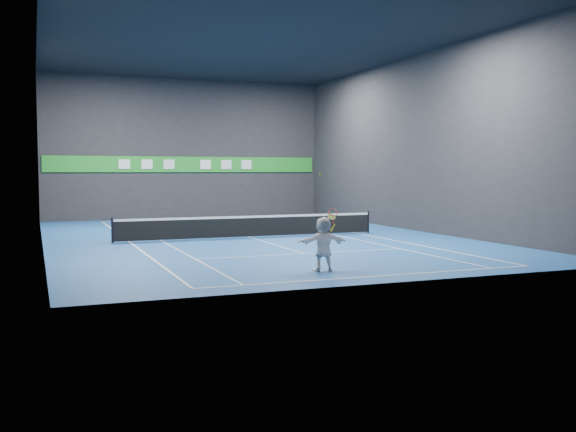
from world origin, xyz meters
name	(u,v)px	position (x,y,z in m)	size (l,w,h in m)	color
ground	(250,237)	(0.00, 0.00, 0.00)	(26.00, 26.00, 0.00)	#1A4C8F
ceiling	(249,40)	(0.00, 0.00, 9.00)	(26.00, 26.00, 0.00)	black
wall_back	(187,149)	(0.00, 13.00, 4.50)	(18.00, 0.10, 9.00)	#252528
wall_front	(400,118)	(0.00, -13.00, 4.50)	(18.00, 0.10, 9.00)	#252528
wall_left	(40,136)	(-9.00, 0.00, 4.50)	(0.10, 26.00, 9.00)	#252528
wall_right	(417,143)	(9.00, 0.00, 4.50)	(0.10, 26.00, 9.00)	#252528
baseline_near	(378,276)	(0.00, -11.89, 0.00)	(10.98, 0.08, 0.01)	white
baseline_far	(192,219)	(0.00, 11.89, 0.00)	(10.98, 0.08, 0.01)	white
sideline_doubles_left	(130,242)	(-5.49, 0.00, 0.00)	(0.08, 23.78, 0.01)	white
sideline_doubles_right	(355,233)	(5.49, 0.00, 0.00)	(0.08, 23.78, 0.01)	white
sideline_singles_left	(161,241)	(-4.11, 0.00, 0.00)	(0.06, 23.78, 0.01)	white
sideline_singles_right	(330,234)	(4.11, 0.00, 0.00)	(0.06, 23.78, 0.01)	white
service_line_near	(304,254)	(0.00, -6.40, 0.00)	(8.23, 0.06, 0.01)	white
service_line_far	(214,226)	(0.00, 6.40, 0.00)	(8.23, 0.06, 0.01)	white
center_service_line	(250,237)	(0.00, 0.00, 0.00)	(0.06, 12.80, 0.01)	white
player	(323,244)	(-1.06, -10.38, 0.83)	(1.55, 0.49, 1.67)	white
tennis_ball	(320,175)	(-1.18, -10.39, 2.96)	(0.06, 0.06, 0.06)	#B0D323
tennis_net	(250,226)	(0.00, 0.00, 0.54)	(12.50, 0.10, 1.07)	black
sponsor_banner	(187,164)	(0.00, 12.93, 3.50)	(17.64, 0.11, 1.00)	green
tennis_racket	(333,215)	(-0.72, -10.33, 1.71)	(0.45, 0.31, 0.75)	red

